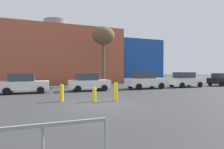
# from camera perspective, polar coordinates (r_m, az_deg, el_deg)

# --- Properties ---
(ground_plane) EXTENTS (200.00, 200.00, 0.00)m
(ground_plane) POSITION_cam_1_polar(r_m,az_deg,el_deg) (10.76, -4.32, -9.23)
(ground_plane) COLOR #38383A
(building_backdrop) EXTENTS (37.91, 12.42, 11.05)m
(building_backdrop) POSITION_cam_1_polar(r_m,az_deg,el_deg) (33.89, -17.35, 4.98)
(building_backdrop) COLOR #B2563D
(building_backdrop) RESTS_ON ground_plane
(parked_car_1) EXTENTS (3.98, 1.95, 1.72)m
(parked_car_1) POSITION_cam_1_polar(r_m,az_deg,el_deg) (17.63, -25.98, -2.56)
(parked_car_1) COLOR white
(parked_car_1) RESTS_ON ground_plane
(parked_car_2) EXTENTS (3.99, 1.96, 1.73)m
(parked_car_2) POSITION_cam_1_polar(r_m,az_deg,el_deg) (18.04, -7.37, -2.40)
(parked_car_2) COLOR white
(parked_car_2) RESTS_ON ground_plane
(parked_car_3) EXTENTS (4.38, 2.15, 1.90)m
(parked_car_3) POSITION_cam_1_polar(r_m,az_deg,el_deg) (20.49, 10.43, -1.78)
(parked_car_3) COLOR white
(parked_car_3) RESTS_ON ground_plane
(parked_car_4) EXTENTS (4.22, 2.07, 1.83)m
(parked_car_4) POSITION_cam_1_polar(r_m,az_deg,el_deg) (23.90, 22.10, -1.53)
(parked_car_4) COLOR white
(parked_car_4) RESTS_ON ground_plane
(parked_car_5) EXTENTS (3.90, 1.92, 1.69)m
(parked_car_5) POSITION_cam_1_polar(r_m,az_deg,el_deg) (28.58, 31.45, -1.35)
(parked_car_5) COLOR black
(parked_car_5) RESTS_ON ground_plane
(bare_tree_0) EXTENTS (3.03, 3.03, 8.00)m
(bare_tree_0) POSITION_cam_1_polar(r_m,az_deg,el_deg) (24.97, -2.75, 11.82)
(bare_tree_0) COLOR brown
(bare_tree_0) RESTS_ON ground_plane
(bollard_yellow_0) EXTENTS (0.24, 0.24, 0.91)m
(bollard_yellow_0) POSITION_cam_1_polar(r_m,az_deg,el_deg) (11.55, -5.56, -6.27)
(bollard_yellow_0) COLOR yellow
(bollard_yellow_0) RESTS_ON ground_plane
(bollard_yellow_1) EXTENTS (0.24, 0.24, 1.08)m
(bollard_yellow_1) POSITION_cam_1_polar(r_m,az_deg,el_deg) (11.99, -15.62, -5.62)
(bollard_yellow_1) COLOR yellow
(bollard_yellow_1) RESTS_ON ground_plane
(bollard_yellow_2) EXTENTS (0.24, 0.24, 1.19)m
(bollard_yellow_2) POSITION_cam_1_polar(r_m,az_deg,el_deg) (11.68, 1.22, -5.47)
(bollard_yellow_2) COLOR yellow
(bollard_yellow_2) RESTS_ON ground_plane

